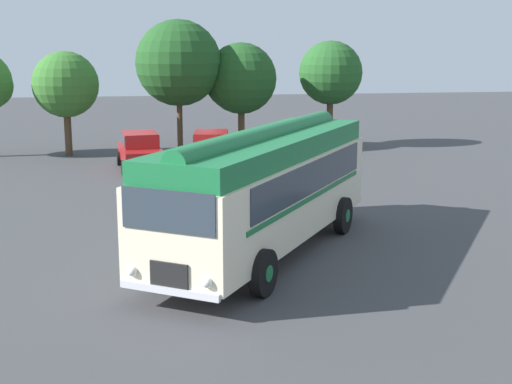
# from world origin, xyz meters

# --- Properties ---
(ground_plane) EXTENTS (120.00, 120.00, 0.00)m
(ground_plane) POSITION_xyz_m (0.00, 0.00, 0.00)
(ground_plane) COLOR #3D3D3F
(vintage_bus) EXTENTS (7.62, 9.75, 3.49)m
(vintage_bus) POSITION_xyz_m (0.78, -0.12, 1.89)
(vintage_bus) COLOR beige
(vintage_bus) RESTS_ON ground
(car_near_left) EXTENTS (2.26, 4.34, 1.66)m
(car_near_left) POSITION_xyz_m (-2.44, 13.95, 0.85)
(car_near_left) COLOR maroon
(car_near_left) RESTS_ON ground
(car_mid_left) EXTENTS (2.39, 4.40, 1.66)m
(car_mid_left) POSITION_xyz_m (0.75, 13.69, 0.85)
(car_mid_left) COLOR maroon
(car_mid_left) RESTS_ON ground
(tree_left_of_centre) EXTENTS (3.31, 3.31, 5.25)m
(tree_left_of_centre) POSITION_xyz_m (-6.07, 18.57, 3.56)
(tree_left_of_centre) COLOR #4C3823
(tree_left_of_centre) RESTS_ON ground
(tree_centre) EXTENTS (4.39, 4.39, 6.83)m
(tree_centre) POSITION_xyz_m (-0.30, 18.60, 4.58)
(tree_centre) COLOR #4C3823
(tree_centre) RESTS_ON ground
(tree_right_of_centre) EXTENTS (3.81, 3.74, 5.68)m
(tree_right_of_centre) POSITION_xyz_m (2.77, 18.90, 3.76)
(tree_right_of_centre) COLOR #4C3823
(tree_right_of_centre) RESTS_ON ground
(tree_far_right) EXTENTS (3.46, 3.46, 5.77)m
(tree_far_right) POSITION_xyz_m (7.93, 19.72, 3.96)
(tree_far_right) COLOR #4C3823
(tree_far_right) RESTS_ON ground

